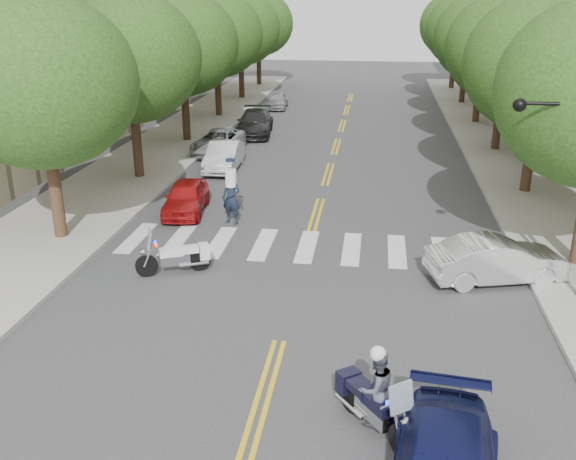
% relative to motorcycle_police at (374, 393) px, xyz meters
% --- Properties ---
extents(ground, '(140.00, 140.00, 0.00)m').
position_rel_motorcycle_police_xyz_m(ground, '(-2.38, 3.20, -0.87)').
color(ground, '#38383A').
rests_on(ground, ground).
extents(sidewalk_left, '(5.00, 60.00, 0.15)m').
position_rel_motorcycle_police_xyz_m(sidewalk_left, '(-11.88, 25.20, -0.80)').
color(sidewalk_left, '#9E9991').
rests_on(sidewalk_left, ground).
extents(sidewalk_right, '(5.00, 60.00, 0.15)m').
position_rel_motorcycle_police_xyz_m(sidewalk_right, '(7.12, 25.20, -0.80)').
color(sidewalk_right, '#9E9991').
rests_on(sidewalk_right, ground).
extents(tree_l_0, '(6.40, 6.40, 8.45)m').
position_rel_motorcycle_police_xyz_m(tree_l_0, '(-11.18, 9.20, 4.68)').
color(tree_l_0, '#382316').
rests_on(tree_l_0, ground).
extents(tree_l_1, '(6.40, 6.40, 8.45)m').
position_rel_motorcycle_police_xyz_m(tree_l_1, '(-11.18, 17.20, 4.68)').
color(tree_l_1, '#382316').
rests_on(tree_l_1, ground).
extents(tree_l_2, '(6.40, 6.40, 8.45)m').
position_rel_motorcycle_police_xyz_m(tree_l_2, '(-11.18, 25.20, 4.68)').
color(tree_l_2, '#382316').
rests_on(tree_l_2, ground).
extents(tree_l_3, '(6.40, 6.40, 8.45)m').
position_rel_motorcycle_police_xyz_m(tree_l_3, '(-11.18, 33.20, 4.68)').
color(tree_l_3, '#382316').
rests_on(tree_l_3, ground).
extents(tree_l_4, '(6.40, 6.40, 8.45)m').
position_rel_motorcycle_police_xyz_m(tree_l_4, '(-11.18, 41.20, 4.68)').
color(tree_l_4, '#382316').
rests_on(tree_l_4, ground).
extents(tree_l_5, '(6.40, 6.40, 8.45)m').
position_rel_motorcycle_police_xyz_m(tree_l_5, '(-11.18, 49.20, 4.68)').
color(tree_l_5, '#382316').
rests_on(tree_l_5, ground).
extents(tree_r_1, '(6.40, 6.40, 8.45)m').
position_rel_motorcycle_police_xyz_m(tree_r_1, '(6.42, 17.20, 4.68)').
color(tree_r_1, '#382316').
rests_on(tree_r_1, ground).
extents(tree_r_2, '(6.40, 6.40, 8.45)m').
position_rel_motorcycle_police_xyz_m(tree_r_2, '(6.42, 25.20, 4.68)').
color(tree_r_2, '#382316').
rests_on(tree_r_2, ground).
extents(tree_r_3, '(6.40, 6.40, 8.45)m').
position_rel_motorcycle_police_xyz_m(tree_r_3, '(6.42, 33.20, 4.68)').
color(tree_r_3, '#382316').
rests_on(tree_r_3, ground).
extents(tree_r_4, '(6.40, 6.40, 8.45)m').
position_rel_motorcycle_police_xyz_m(tree_r_4, '(6.42, 41.20, 4.68)').
color(tree_r_4, '#382316').
rests_on(tree_r_4, ground).
extents(tree_r_5, '(6.40, 6.40, 8.45)m').
position_rel_motorcycle_police_xyz_m(tree_r_5, '(6.42, 49.20, 4.68)').
color(tree_r_5, '#382316').
rests_on(tree_r_5, ground).
extents(motorcycle_police, '(1.67, 2.07, 1.96)m').
position_rel_motorcycle_police_xyz_m(motorcycle_police, '(0.00, 0.00, 0.00)').
color(motorcycle_police, black).
rests_on(motorcycle_police, ground).
extents(motorcycle_parked, '(2.22, 1.26, 1.52)m').
position_rel_motorcycle_police_xyz_m(motorcycle_parked, '(-6.12, 7.01, -0.34)').
color(motorcycle_parked, black).
rests_on(motorcycle_parked, ground).
extents(officer_standing, '(0.85, 0.68, 2.04)m').
position_rel_motorcycle_police_xyz_m(officer_standing, '(-5.49, 11.70, 0.15)').
color(officer_standing, '#151F31').
rests_on(officer_standing, ground).
extents(convertible, '(4.46, 2.55, 1.39)m').
position_rel_motorcycle_police_xyz_m(convertible, '(3.64, 7.70, -0.18)').
color(convertible, silver).
rests_on(convertible, ground).
extents(parked_car_a, '(1.89, 3.90, 1.28)m').
position_rel_motorcycle_police_xyz_m(parked_car_a, '(-7.58, 12.70, -0.23)').
color(parked_car_a, '#A61113').
rests_on(parked_car_a, ground).
extents(parked_car_b, '(1.64, 4.23, 1.37)m').
position_rel_motorcycle_police_xyz_m(parked_car_b, '(-7.58, 19.40, -0.18)').
color(parked_car_b, silver).
rests_on(parked_car_b, ground).
extents(parked_car_c, '(2.43, 4.69, 1.26)m').
position_rel_motorcycle_police_xyz_m(parked_car_c, '(-8.68, 22.70, -0.24)').
color(parked_car_c, '#9B9CA2').
rests_on(parked_car_c, ground).
extents(parked_car_d, '(2.54, 5.26, 1.47)m').
position_rel_motorcycle_police_xyz_m(parked_car_d, '(-7.58, 27.70, -0.13)').
color(parked_car_d, black).
rests_on(parked_car_d, ground).
extents(parked_car_e, '(1.64, 3.66, 1.22)m').
position_rel_motorcycle_police_xyz_m(parked_car_e, '(-7.62, 37.20, -0.26)').
color(parked_car_e, '#949499').
rests_on(parked_car_e, ground).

